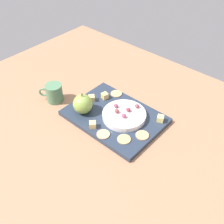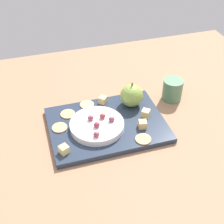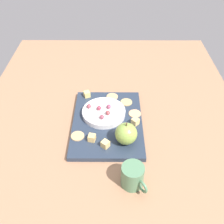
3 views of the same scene
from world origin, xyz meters
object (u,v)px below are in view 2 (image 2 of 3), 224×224
at_px(grape_3, 97,125).
at_px(cracker_0, 68,114).
at_px(platter, 107,125).
at_px(grape_0, 112,119).
at_px(cracker_1, 143,139).
at_px(grape_2, 96,134).
at_px(cheese_cube_1, 103,100).
at_px(cracker_2, 60,128).
at_px(apple_whole, 132,95).
at_px(cheese_cube_3, 146,113).
at_px(cup, 173,89).
at_px(cheese_cube_0, 143,124).
at_px(cracker_3, 87,105).
at_px(serving_dish, 97,125).
at_px(cheese_cube_2, 64,149).
at_px(grape_1, 103,116).
at_px(grape_4, 91,118).

bearing_deg(grape_3, cracker_0, -57.33).
xyz_separation_m(platter, grape_0, (-0.01, 0.02, 0.04)).
height_order(cracker_1, grape_2, grape_2).
xyz_separation_m(cheese_cube_1, cracker_2, (0.16, 0.09, -0.01)).
bearing_deg(grape_3, apple_whole, -145.92).
relative_size(cheese_cube_3, cracker_2, 0.50).
xyz_separation_m(grape_3, cup, (-0.30, -0.11, -0.01)).
bearing_deg(cheese_cube_0, cup, -140.87).
height_order(platter, apple_whole, apple_whole).
xyz_separation_m(cracker_3, grape_0, (-0.05, 0.13, 0.03)).
distance_m(cheese_cube_3, cup, 0.16).
bearing_deg(cheese_cube_1, grape_2, 68.80).
distance_m(apple_whole, cup, 0.16).
distance_m(serving_dish, cheese_cube_3, 0.16).
relative_size(cheese_cube_3, cup, 0.26).
bearing_deg(apple_whole, cheese_cube_1, -23.26).
xyz_separation_m(cheese_cube_1, cheese_cube_2, (0.17, 0.19, 0.00)).
xyz_separation_m(cheese_cube_1, grape_1, (0.03, 0.10, 0.02)).
bearing_deg(cheese_cube_1, cheese_cube_0, 118.14).
xyz_separation_m(cracker_2, grape_0, (-0.16, 0.04, 0.03)).
distance_m(serving_dish, cheese_cube_2, 0.14).
xyz_separation_m(serving_dish, cheese_cube_3, (-0.16, -0.01, 0.00)).
relative_size(platter, grape_4, 19.59).
bearing_deg(cracker_0, cracker_2, 57.90).
bearing_deg(cup, cheese_cube_3, 32.48).
xyz_separation_m(cheese_cube_0, cheese_cube_3, (-0.03, -0.05, 0.00)).
bearing_deg(cheese_cube_2, serving_dish, -147.17).
xyz_separation_m(grape_0, grape_1, (0.02, -0.02, 0.00)).
bearing_deg(cheese_cube_2, cheese_cube_3, -163.30).
relative_size(serving_dish, cheese_cube_3, 7.00).
bearing_deg(cheese_cube_0, serving_dish, -15.60).
bearing_deg(cheese_cube_0, grape_2, 7.47).
bearing_deg(cup, grape_2, 25.87).
distance_m(cheese_cube_2, grape_0, 0.17).
height_order(serving_dish, cracker_1, serving_dish).
height_order(platter, cracker_3, cracker_3).
height_order(apple_whole, cracker_0, apple_whole).
distance_m(serving_dish, grape_1, 0.03).
bearing_deg(serving_dish, apple_whole, -150.33).
height_order(serving_dish, cracker_0, serving_dish).
distance_m(cheese_cube_2, cheese_cube_3, 0.29).
bearing_deg(cracker_0, serving_dish, 129.50).
height_order(serving_dish, grape_2, grape_2).
distance_m(cracker_1, grape_3, 0.14).
xyz_separation_m(cheese_cube_3, cracker_2, (0.27, -0.02, -0.01)).
distance_m(platter, cracker_1, 0.13).
bearing_deg(cup, grape_0, 21.68).
height_order(apple_whole, cracker_3, apple_whole).
xyz_separation_m(cracker_0, cup, (-0.37, -0.00, 0.02)).
bearing_deg(grape_1, cracker_0, -37.22).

